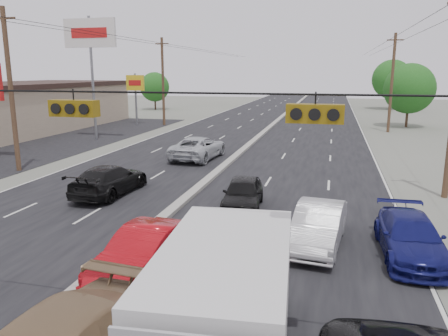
# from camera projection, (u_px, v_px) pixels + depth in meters

# --- Properties ---
(ground) EXTENTS (200.00, 200.00, 0.00)m
(ground) POSITION_uv_depth(u_px,v_px,m) (37.00, 329.00, 10.76)
(ground) COLOR #606356
(ground) RESTS_ON ground
(road_surface) EXTENTS (20.00, 160.00, 0.02)m
(road_surface) POSITION_uv_depth(u_px,v_px,m) (253.00, 142.00, 39.18)
(road_surface) COLOR black
(road_surface) RESTS_ON ground
(center_median) EXTENTS (0.50, 160.00, 0.20)m
(center_median) POSITION_uv_depth(u_px,v_px,m) (253.00, 141.00, 39.16)
(center_median) COLOR gray
(center_median) RESTS_ON ground
(parking_lot) EXTENTS (10.00, 42.00, 0.02)m
(parking_lot) POSITION_uv_depth(u_px,v_px,m) (53.00, 144.00, 38.46)
(parking_lot) COLOR black
(parking_lot) RESTS_ON ground
(utility_pole_left_b) EXTENTS (1.60, 0.30, 10.00)m
(utility_pole_left_b) POSITION_uv_depth(u_px,v_px,m) (11.00, 90.00, 26.82)
(utility_pole_left_b) COLOR #422D1E
(utility_pole_left_b) RESTS_ON ground
(utility_pole_left_c) EXTENTS (1.60, 0.30, 10.00)m
(utility_pole_left_c) POSITION_uv_depth(u_px,v_px,m) (163.00, 81.00, 50.50)
(utility_pole_left_c) COLOR #422D1E
(utility_pole_left_c) RESTS_ON ground
(utility_pole_right_c) EXTENTS (1.60, 0.30, 10.00)m
(utility_pole_right_c) POSITION_uv_depth(u_px,v_px,m) (392.00, 82.00, 44.59)
(utility_pole_right_c) COLOR #422D1E
(utility_pole_right_c) RESTS_ON ground
(traffic_signals) EXTENTS (25.00, 0.30, 0.54)m
(traffic_signals) POSITION_uv_depth(u_px,v_px,m) (70.00, 106.00, 9.24)
(traffic_signals) COLOR black
(traffic_signals) RESTS_ON ground
(pole_sign_billboard) EXTENTS (5.00, 0.25, 11.00)m
(pole_sign_billboard) POSITION_uv_depth(u_px,v_px,m) (90.00, 41.00, 38.79)
(pole_sign_billboard) COLOR slate
(pole_sign_billboard) RESTS_ON ground
(pole_sign_far) EXTENTS (2.20, 0.25, 6.00)m
(pole_sign_far) POSITION_uv_depth(u_px,v_px,m) (135.00, 87.00, 51.48)
(pole_sign_far) COLOR slate
(pole_sign_far) RESTS_ON ground
(tree_left_far) EXTENTS (4.80, 4.80, 6.12)m
(tree_left_far) POSITION_uv_depth(u_px,v_px,m) (155.00, 87.00, 71.99)
(tree_left_far) COLOR #382619
(tree_left_far) RESTS_ON ground
(tree_right_mid) EXTENTS (5.60, 5.60, 7.14)m
(tree_right_mid) POSITION_uv_depth(u_px,v_px,m) (409.00, 89.00, 48.90)
(tree_right_mid) COLOR #382619
(tree_right_mid) RESTS_ON ground
(tree_right_far) EXTENTS (6.40, 6.40, 8.16)m
(tree_right_far) POSITION_uv_depth(u_px,v_px,m) (392.00, 79.00, 72.22)
(tree_right_far) COLOR #382619
(tree_right_far) RESTS_ON ground
(box_truck) EXTENTS (2.68, 6.44, 3.19)m
(box_truck) POSITION_uv_depth(u_px,v_px,m) (230.00, 308.00, 8.64)
(box_truck) COLOR black
(box_truck) RESTS_ON ground
(red_sedan) EXTENTS (2.06, 4.72, 1.51)m
(red_sedan) POSITION_uv_depth(u_px,v_px,m) (145.00, 252.00, 13.47)
(red_sedan) COLOR #A90A12
(red_sedan) RESTS_ON ground
(queue_car_a) EXTENTS (2.13, 4.42, 1.46)m
(queue_car_a) POSITION_uv_depth(u_px,v_px,m) (243.00, 194.00, 20.00)
(queue_car_a) COLOR black
(queue_car_a) RESTS_ON ground
(queue_car_b) EXTENTS (2.11, 4.77, 1.52)m
(queue_car_b) POSITION_uv_depth(u_px,v_px,m) (318.00, 226.00, 15.75)
(queue_car_b) COLOR #BEBEC0
(queue_car_b) RESTS_ON ground
(queue_car_d) EXTENTS (2.16, 4.89, 1.40)m
(queue_car_d) POSITION_uv_depth(u_px,v_px,m) (410.00, 238.00, 14.80)
(queue_car_d) COLOR navy
(queue_car_d) RESTS_ON ground
(oncoming_near) EXTENTS (2.36, 5.33, 1.52)m
(oncoming_near) POSITION_uv_depth(u_px,v_px,m) (110.00, 180.00, 22.37)
(oncoming_near) COLOR black
(oncoming_near) RESTS_ON ground
(oncoming_far) EXTENTS (3.10, 6.02, 1.63)m
(oncoming_far) POSITION_uv_depth(u_px,v_px,m) (198.00, 148.00, 31.53)
(oncoming_far) COLOR #B7BCC0
(oncoming_far) RESTS_ON ground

